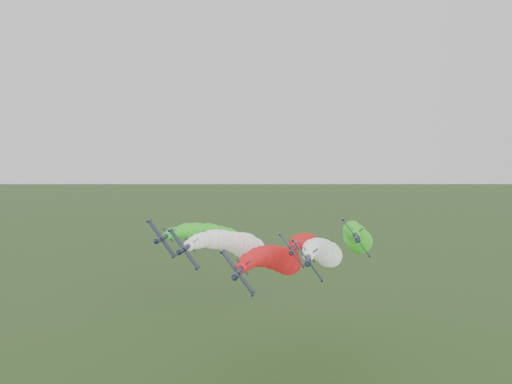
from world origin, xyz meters
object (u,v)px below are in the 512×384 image
Objects in this scene: jet_inner_right at (324,252)px; jet_trail at (310,246)px; jet_inner_left at (238,244)px; jet_outer_left at (219,237)px; jet_outer_right at (357,237)px; jet_lead at (278,260)px.

jet_trail is (-3.93, 19.00, -2.02)m from jet_inner_right.
jet_inner_left is 1.00× the size of jet_inner_right.
jet_outer_right reaches higher than jet_outer_left.
jet_outer_right is 1.01× the size of jet_trail.
jet_outer_left is (-29.08, 6.30, 2.17)m from jet_inner_right.
jet_inner_right reaches higher than jet_lead.
jet_outer_right is at bearing 18.97° from jet_inner_left.
jet_inner_right is at bearing -78.30° from jet_trail.
jet_lead is 23.27m from jet_outer_left.
jet_outer_right reaches higher than jet_inner_left.
jet_outer_right is (9.18, 11.01, 2.26)m from jet_inner_right.
jet_outer_left reaches higher than jet_inner_left.
jet_inner_left reaches higher than jet_lead.
jet_outer_left is 0.99× the size of jet_trail.
jet_trail is (7.30, 27.36, -1.43)m from jet_lead.
jet_inner_left reaches higher than jet_trail.
jet_outer_right is at bearing -31.35° from jet_trail.
jet_outer_right reaches higher than jet_trail.
jet_trail is at bearing 101.70° from jet_inner_right.
jet_outer_right is (31.78, 10.92, 0.84)m from jet_inner_left.
jet_trail is at bearing 148.65° from jet_outer_right.
jet_trail is (18.67, 18.91, -3.43)m from jet_inner_left.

